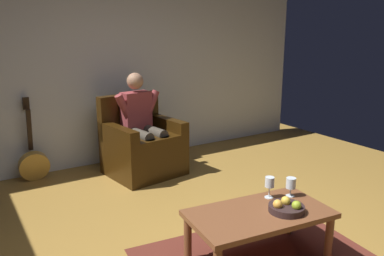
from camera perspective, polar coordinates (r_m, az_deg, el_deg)
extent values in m
cube|color=silver|center=(5.16, -12.77, 9.02)|extent=(6.23, 0.06, 2.57)
cube|color=black|center=(4.81, -6.96, -4.27)|extent=(0.90, 0.85, 0.41)
cube|color=black|center=(4.69, -6.66, -1.51)|extent=(0.65, 0.70, 0.10)
cube|color=black|center=(4.91, -3.72, 0.11)|extent=(0.22, 0.76, 0.24)
cube|color=black|center=(4.55, -10.71, -1.24)|extent=(0.22, 0.76, 0.24)
cube|color=black|center=(4.95, -9.12, 1.84)|extent=(0.82, 0.23, 0.54)
cube|color=brown|center=(4.79, -8.10, 2.36)|extent=(0.37, 0.23, 0.48)
sphere|color=#A87A5B|center=(4.73, -8.26, 6.75)|extent=(0.20, 0.20, 0.20)
cylinder|color=#3E382E|center=(4.72, -5.60, -0.59)|extent=(0.19, 0.44, 0.13)
cylinder|color=#3E382E|center=(4.62, -4.00, -4.32)|extent=(0.13, 0.13, 0.51)
cylinder|color=brown|center=(4.84, -5.78, 3.83)|extent=(0.21, 0.12, 0.29)
cylinder|color=#3E382E|center=(4.61, -7.63, -0.99)|extent=(0.19, 0.44, 0.13)
cylinder|color=#3E382E|center=(4.52, -6.05, -4.82)|extent=(0.13, 0.13, 0.51)
cylinder|color=brown|center=(4.62, -9.97, 3.21)|extent=(0.21, 0.12, 0.29)
cube|color=brown|center=(3.02, 9.74, -12.20)|extent=(1.11, 0.68, 0.04)
cylinder|color=brown|center=(3.24, 19.24, -14.98)|extent=(0.06, 0.06, 0.37)
cylinder|color=brown|center=(3.54, 13.91, -11.98)|extent=(0.06, 0.06, 0.37)
cylinder|color=brown|center=(3.08, -0.62, -15.74)|extent=(0.06, 0.06, 0.37)
cylinder|color=#B48635|center=(4.94, -21.92, -5.12)|extent=(0.34, 0.15, 0.35)
cylinder|color=black|center=(4.89, -21.83, -5.08)|extent=(0.10, 0.02, 0.10)
cube|color=black|center=(4.90, -22.51, -0.29)|extent=(0.05, 0.11, 0.50)
cube|color=black|center=(4.88, -22.95, 3.32)|extent=(0.07, 0.05, 0.14)
cylinder|color=silver|center=(3.25, 11.09, -9.84)|extent=(0.07, 0.07, 0.01)
cylinder|color=silver|center=(3.23, 11.13, -9.08)|extent=(0.01, 0.01, 0.09)
cylinder|color=silver|center=(3.20, 11.20, -7.69)|extent=(0.07, 0.07, 0.08)
cylinder|color=#590C19|center=(3.21, 11.18, -8.07)|extent=(0.07, 0.07, 0.03)
cylinder|color=silver|center=(3.31, 14.04, -9.52)|extent=(0.07, 0.07, 0.01)
cylinder|color=silver|center=(3.30, 14.08, -8.96)|extent=(0.01, 0.01, 0.06)
cylinder|color=silver|center=(3.27, 14.16, -7.74)|extent=(0.08, 0.08, 0.09)
cylinder|color=#590C19|center=(3.28, 14.13, -8.14)|extent=(0.07, 0.07, 0.03)
cylinder|color=#2F2020|center=(3.04, 13.53, -11.28)|extent=(0.26, 0.26, 0.05)
sphere|color=gold|center=(2.98, 12.33, -10.75)|extent=(0.07, 0.07, 0.07)
sphere|color=#8CA225|center=(2.99, 14.92, -10.80)|extent=(0.07, 0.07, 0.07)
sphere|color=gold|center=(3.05, 13.43, -10.24)|extent=(0.07, 0.07, 0.07)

